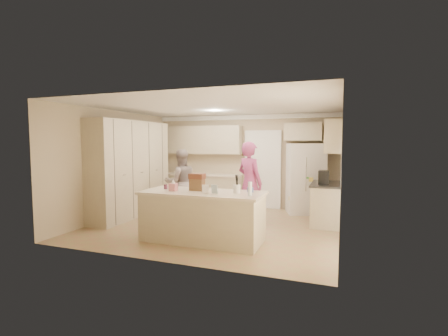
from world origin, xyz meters
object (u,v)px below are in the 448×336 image
(teen_girl, at_px, (250,183))
(island_base, at_px, (202,217))
(refrigerator, at_px, (305,179))
(coffee_maker, at_px, (324,177))
(dollhouse_body, at_px, (197,185))
(tissue_box, at_px, (173,187))
(teen_boy, at_px, (181,182))
(utensil_crock, at_px, (237,189))

(teen_girl, bearing_deg, island_base, 101.43)
(refrigerator, relative_size, teen_girl, 0.97)
(coffee_maker, relative_size, dollhouse_body, 1.15)
(teen_girl, bearing_deg, tissue_box, 86.62)
(dollhouse_body, bearing_deg, teen_boy, 126.17)
(teen_boy, bearing_deg, teen_girl, 133.57)
(refrigerator, relative_size, dollhouse_body, 6.92)
(teen_boy, bearing_deg, dollhouse_body, 86.77)
(teen_girl, bearing_deg, coffee_maker, -138.52)
(coffee_maker, xyz_separation_m, teen_boy, (-3.42, -0.13, -0.24))
(teen_boy, height_order, teen_girl, teen_girl)
(refrigerator, height_order, dollhouse_body, refrigerator)
(utensil_crock, relative_size, teen_boy, 0.09)
(island_base, bearing_deg, refrigerator, 63.29)
(island_base, xyz_separation_m, utensil_crock, (0.65, 0.05, 0.56))
(refrigerator, relative_size, tissue_box, 12.86)
(utensil_crock, height_order, tissue_box, utensil_crock)
(coffee_maker, distance_m, teen_girl, 1.62)
(coffee_maker, height_order, dollhouse_body, coffee_maker)
(island_base, distance_m, teen_boy, 2.27)
(refrigerator, height_order, teen_girl, teen_girl)
(tissue_box, xyz_separation_m, teen_boy, (-0.82, 1.87, -0.17))
(island_base, distance_m, dollhouse_body, 0.62)
(island_base, relative_size, utensil_crock, 14.67)
(utensil_crock, distance_m, tissue_box, 1.21)
(utensil_crock, bearing_deg, teen_girl, 96.50)
(teen_girl, bearing_deg, utensil_crock, 125.19)
(teen_boy, bearing_deg, utensil_crock, 100.18)
(utensil_crock, xyz_separation_m, teen_boy, (-2.02, 1.72, -0.17))
(dollhouse_body, xyz_separation_m, teen_girl, (0.63, 1.44, -0.11))
(tissue_box, bearing_deg, teen_boy, 113.72)
(island_base, distance_m, utensil_crock, 0.86)
(tissue_box, bearing_deg, dollhouse_body, 26.57)
(dollhouse_body, height_order, teen_boy, teen_boy)
(tissue_box, height_order, teen_boy, teen_boy)
(utensil_crock, height_order, teen_boy, teen_boy)
(dollhouse_body, bearing_deg, refrigerator, 60.29)
(tissue_box, distance_m, teen_girl, 1.94)
(dollhouse_body, bearing_deg, teen_girl, 66.43)
(refrigerator, relative_size, island_base, 0.82)
(tissue_box, relative_size, dollhouse_body, 0.54)
(refrigerator, bearing_deg, teen_girl, -143.36)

